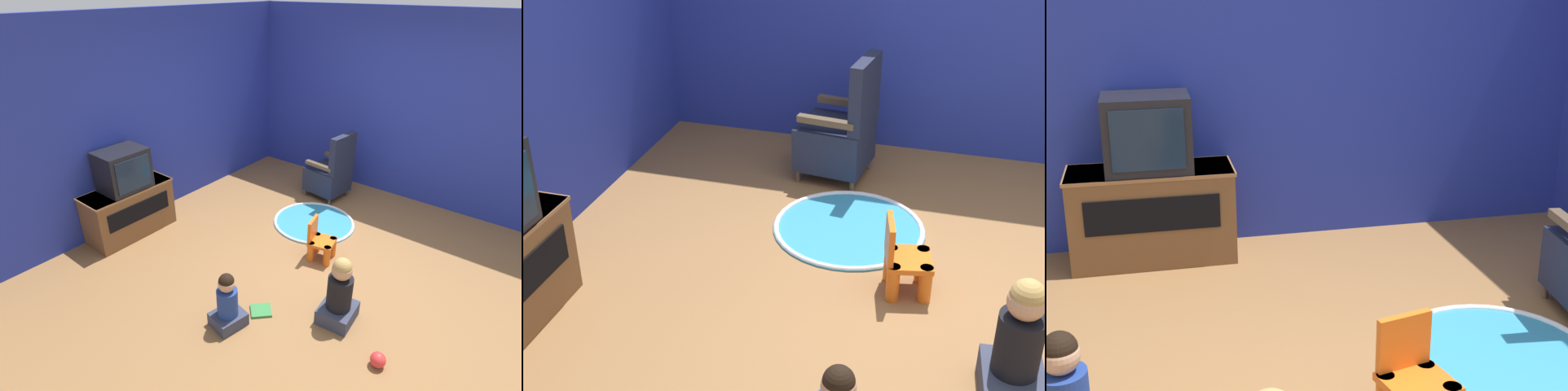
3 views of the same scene
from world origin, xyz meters
TOP-DOWN VIEW (x-y plane):
  - ground_plane at (0.00, 0.00)m, footprint 30.00×30.00m
  - wall_back at (-0.35, 2.58)m, footprint 5.30×0.12m
  - wall_right at (2.24, -0.18)m, footprint 0.12×5.64m
  - tv_cabinet at (-0.99, 2.27)m, footprint 1.10×0.47m
  - television at (-0.99, 2.26)m, footprint 0.56×0.44m
  - black_armchair at (1.48, 0.81)m, footprint 0.58×0.60m
  - yellow_kid_chair at (0.06, 0.10)m, footprint 0.35×0.34m
  - play_mat at (0.68, 0.57)m, footprint 1.09×1.09m
  - child_watching_left at (-0.69, -0.56)m, footprint 0.39×0.35m
  - child_watching_center at (-1.40, 0.20)m, footprint 0.34×0.31m
  - toy_ball at (-0.95, -1.10)m, footprint 0.13×0.13m
  - book at (-1.08, 0.07)m, footprint 0.27×0.27m

SIDE VIEW (x-z plane):
  - ground_plane at x=0.00m, z-range 0.00..0.00m
  - play_mat at x=0.68m, z-range -0.01..0.03m
  - book at x=-1.08m, z-range 0.00..0.02m
  - toy_ball at x=-0.95m, z-range 0.00..0.13m
  - yellow_kid_chair at x=0.06m, z-range -0.05..0.45m
  - child_watching_center at x=-1.40m, z-range -0.04..0.55m
  - child_watching_left at x=-0.69m, z-range -0.05..0.66m
  - tv_cabinet at x=-0.99m, z-range 0.01..0.65m
  - black_armchair at x=1.48m, z-range -0.13..0.89m
  - television at x=-0.99m, z-range 0.64..1.14m
  - wall_back at x=-0.35m, z-range 0.00..2.63m
  - wall_right at x=2.24m, z-range 0.00..2.63m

